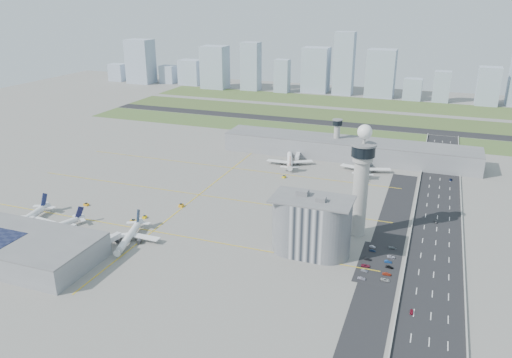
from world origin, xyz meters
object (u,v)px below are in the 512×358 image
(jet_bridge_near_2, at_px, (101,247))
(tug_5, at_px, (366,181))
(airplane_far_a, at_px, (290,157))
(car_lot_3, at_px, (368,259))
(car_lot_6, at_px, (385,280))
(airplane_near_b, at_px, (54,223))
(car_lot_10, at_px, (391,257))
(car_hw_2, at_px, (451,180))
(jet_bridge_far_1, at_px, (358,162))
(secondary_tower, at_px, (337,135))
(car_lot_9, at_px, (388,262))
(tug_0, at_px, (86,204))
(car_lot_4, at_px, (373,251))
(airplane_near_c, at_px, (128,233))
(car_lot_7, at_px, (387,274))
(tug_2, at_px, (133,221))
(car_lot_8, at_px, (389,267))
(jet_bridge_near_1, at_px, (55,238))
(tug_4, at_px, (284,177))
(car_lot_11, at_px, (392,248))
(tug_3, at_px, (181,205))
(control_tower, at_px, (361,177))
(jet_bridge_near_0, at_px, (13,230))
(admin_building, at_px, (311,226))
(car_hw_1, at_px, (436,222))
(airplane_far_b, at_px, (366,163))
(car_lot_5, at_px, (372,247))
(car_hw_4, at_px, (434,156))
(car_lot_0, at_px, (362,278))
(car_hw_0, at_px, (412,312))
(jet_bridge_far_0, at_px, (298,155))
(car_lot_1, at_px, (364,271))
(airplane_near_a, at_px, (25,215))

(jet_bridge_near_2, height_order, tug_5, jet_bridge_near_2)
(airplane_far_a, height_order, tug_5, airplane_far_a)
(car_lot_3, xyz_separation_m, car_lot_6, (10.81, -17.41, 0.04))
(airplane_near_b, height_order, car_lot_6, airplane_near_b)
(car_lot_10, height_order, car_hw_2, car_hw_2)
(jet_bridge_far_1, xyz_separation_m, tug_5, (12.06, -36.19, -1.93))
(secondary_tower, relative_size, car_lot_9, 8.43)
(tug_0, relative_size, car_lot_4, 0.93)
(airplane_near_c, distance_m, car_lot_7, 139.31)
(tug_2, distance_m, tug_5, 170.43)
(car_lot_8, relative_size, car_lot_9, 1.01)
(car_lot_9, bearing_deg, jet_bridge_near_1, 98.62)
(jet_bridge_near_1, height_order, car_lot_6, jet_bridge_near_1)
(tug_4, height_order, car_lot_11, tug_4)
(tug_0, height_order, car_lot_3, tug_0)
(tug_3, distance_m, car_lot_9, 137.19)
(car_lot_9, bearing_deg, car_lot_7, 179.15)
(control_tower, distance_m, car_lot_4, 40.70)
(secondary_tower, height_order, car_lot_6, secondary_tower)
(jet_bridge_near_0, bearing_deg, car_lot_3, -68.30)
(car_lot_9, bearing_deg, tug_0, 83.23)
(admin_building, relative_size, airplane_near_b, 1.14)
(car_hw_1, bearing_deg, car_lot_9, -115.18)
(tug_0, xyz_separation_m, car_lot_8, (194.57, -12.52, -0.27))
(jet_bridge_near_1, distance_m, car_lot_4, 173.98)
(airplane_far_b, xyz_separation_m, jet_bridge_far_1, (-7.79, 12.04, -3.57))
(airplane_near_b, relative_size, car_hw_2, 8.92)
(airplane_far_a, relative_size, jet_bridge_near_0, 3.15)
(jet_bridge_near_0, height_order, jet_bridge_near_2, same)
(airplane_far_a, bearing_deg, airplane_near_b, 133.95)
(airplane_far_a, xyz_separation_m, tug_4, (5.26, -32.49, -5.24))
(jet_bridge_near_2, height_order, car_lot_5, jet_bridge_near_2)
(car_hw_4, bearing_deg, tug_3, -130.15)
(jet_bridge_near_1, bearing_deg, car_lot_7, -70.75)
(car_lot_0, height_order, car_hw_0, car_lot_0)
(jet_bridge_near_0, bearing_deg, car_lot_10, -67.17)
(jet_bridge_far_0, relative_size, tug_5, 4.42)
(tug_4, xyz_separation_m, car_lot_0, (77.63, -123.32, -0.28))
(jet_bridge_near_2, bearing_deg, car_lot_1, -68.20)
(jet_bridge_far_1, bearing_deg, admin_building, -10.00)
(jet_bridge_far_0, height_order, car_lot_1, jet_bridge_far_0)
(car_hw_1, bearing_deg, car_lot_6, -110.27)
(tug_0, bearing_deg, tug_3, 114.29)
(airplane_near_c, relative_size, car_lot_0, 10.63)
(car_lot_9, bearing_deg, jet_bridge_near_2, 101.22)
(jet_bridge_far_1, xyz_separation_m, car_lot_4, (31.44, -142.39, -2.27))
(airplane_far_a, xyz_separation_m, car_lot_0, (82.89, -155.81, -5.52))
(car_hw_2, bearing_deg, car_lot_0, -99.63)
(car_lot_7, bearing_deg, airplane_near_a, 89.16)
(airplane_far_a, xyz_separation_m, jet_bridge_far_1, (52.47, 16.71, -3.33))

